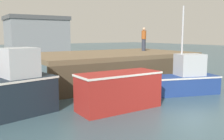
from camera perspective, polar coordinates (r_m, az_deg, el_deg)
name	(u,v)px	position (r m, az deg, el deg)	size (l,w,h in m)	color
ground	(200,122)	(9.43, 19.64, -11.13)	(120.00, 160.00, 0.10)	#38515B
pier	(116,59)	(15.86, 0.83, 2.63)	(10.49, 6.20, 1.83)	brown
fishing_boat_near_left	(10,90)	(9.73, -22.50, -4.26)	(3.49, 1.98, 2.51)	#19232D
fishing_boat_near_right	(119,90)	(9.99, 1.61, -4.61)	(3.46, 1.36, 1.50)	maroon
fishing_boat_mid	(183,80)	(13.10, 15.99, -2.14)	(4.11, 2.46, 4.40)	navy
dockworker	(144,39)	(18.36, 7.34, 7.08)	(0.34, 0.34, 1.70)	#2D3342
warehouse	(37,37)	(34.87, -16.94, 7.30)	(7.71, 5.47, 5.44)	gray
mooring_buoy_foreground	(107,101)	(10.36, -1.25, -7.12)	(0.46, 0.46, 0.58)	orange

